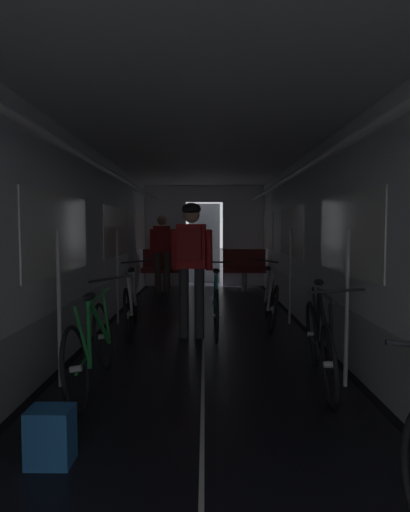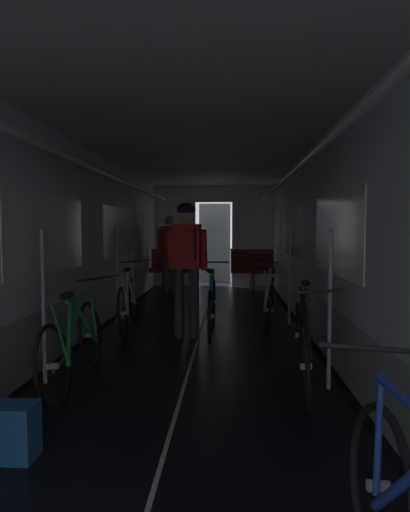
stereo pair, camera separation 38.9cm
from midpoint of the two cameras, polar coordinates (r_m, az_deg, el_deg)
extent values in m
cube|color=black|center=(5.44, -17.59, -11.52)|extent=(0.08, 11.50, 0.01)
cube|color=black|center=(5.33, 13.42, -11.77)|extent=(0.08, 11.50, 0.01)
cube|color=beige|center=(5.19, -2.26, -12.08)|extent=(0.03, 11.27, 0.00)
cube|color=#9EA0A5|center=(5.40, -18.67, -8.42)|extent=(0.12, 11.50, 0.60)
cube|color=silver|center=(5.29, -18.94, 4.69)|extent=(0.12, 11.50, 1.85)
cube|color=white|center=(4.72, -20.43, 2.69)|extent=(0.02, 1.90, 0.80)
cube|color=white|center=(7.48, -12.67, 3.06)|extent=(0.02, 1.90, 0.80)
cube|color=white|center=(10.31, -9.12, 3.21)|extent=(0.02, 1.90, 0.80)
cube|color=yellow|center=(4.91, -19.63, 2.73)|extent=(0.01, 0.20, 0.28)
cylinder|color=white|center=(5.23, -15.48, 11.09)|extent=(0.07, 11.04, 0.07)
cylinder|color=#B7BABF|center=(4.18, -20.75, -6.35)|extent=(0.04, 0.04, 1.40)
cylinder|color=#B7BABF|center=(6.65, -12.75, -2.60)|extent=(0.04, 0.04, 1.40)
cube|color=#9EA0A5|center=(5.28, 14.54, -8.62)|extent=(0.12, 11.50, 0.60)
cube|color=silver|center=(5.16, 14.75, 4.79)|extent=(0.12, 11.50, 1.85)
cube|color=white|center=(4.59, 15.74, 2.76)|extent=(0.02, 1.90, 0.80)
cube|color=white|center=(7.40, 9.75, 3.09)|extent=(0.02, 1.90, 0.80)
cube|color=white|center=(10.25, 7.07, 3.23)|extent=(0.02, 1.90, 0.80)
cube|color=yellow|center=(5.36, 13.45, 2.89)|extent=(0.01, 0.20, 0.28)
cylinder|color=white|center=(5.14, 11.11, 11.29)|extent=(0.07, 11.04, 0.07)
cylinder|color=#B7BABF|center=(4.05, 15.38, -6.56)|extent=(0.04, 0.04, 1.40)
cylinder|color=#B7BABF|center=(6.57, 9.42, -2.63)|extent=(0.04, 0.04, 1.40)
cube|color=silver|center=(10.87, -6.00, 2.60)|extent=(1.00, 0.12, 2.45)
cube|color=silver|center=(10.83, 4.05, 2.60)|extent=(1.00, 0.12, 2.45)
cube|color=silver|center=(10.84, -0.99, 8.03)|extent=(0.90, 0.12, 0.40)
cube|color=#4C4F54|center=(11.52, -0.91, 1.67)|extent=(0.81, 0.04, 2.05)
cube|color=silver|center=(5.12, -2.33, 16.03)|extent=(3.14, 11.62, 0.12)
cylinder|color=gray|center=(9.88, -6.33, -3.34)|extent=(0.12, 0.12, 0.44)
cube|color=maroon|center=(9.85, -6.34, -1.79)|extent=(0.96, 0.44, 0.10)
cube|color=maroon|center=(10.02, -6.23, -0.26)|extent=(0.96, 0.08, 0.40)
torus|color=gray|center=(10.10, -8.64, 0.88)|extent=(0.14, 0.14, 0.02)
cylinder|color=gray|center=(9.84, 4.16, -3.36)|extent=(0.12, 0.12, 0.44)
cube|color=maroon|center=(9.81, 4.17, -1.79)|extent=(0.96, 0.44, 0.10)
cube|color=maroon|center=(9.98, 4.10, -0.26)|extent=(0.96, 0.08, 0.40)
torus|color=gray|center=(9.98, 1.63, 0.89)|extent=(0.14, 0.14, 0.02)
torus|color=black|center=(4.63, 11.44, -9.85)|extent=(0.16, 0.68, 0.67)
cylinder|color=#B2B2B7|center=(4.63, 11.44, -9.85)|extent=(0.10, 0.06, 0.06)
torus|color=black|center=(3.65, 12.89, -13.54)|extent=(0.16, 0.68, 0.67)
cylinder|color=#B2B2B7|center=(3.65, 12.89, -13.54)|extent=(0.10, 0.06, 0.06)
cylinder|color=black|center=(3.90, 12.66, -9.10)|extent=(0.06, 0.54, 0.56)
cylinder|color=black|center=(4.30, 12.05, -7.91)|extent=(0.11, 0.34, 0.55)
cylinder|color=black|center=(4.01, 12.76, -4.93)|extent=(0.12, 0.82, 0.04)
cylinder|color=black|center=(4.52, 11.79, -7.07)|extent=(0.05, 0.17, 0.49)
cylinder|color=black|center=(4.42, 11.67, -10.80)|extent=(0.08, 0.45, 0.07)
cylinder|color=black|center=(3.62, 13.19, -9.73)|extent=(0.07, 0.09, 0.49)
cylinder|color=black|center=(4.21, 11.94, -11.86)|extent=(0.04, 0.17, 0.17)
ellipsoid|color=black|center=(4.43, 12.21, -3.34)|extent=(0.12, 0.25, 0.07)
cylinder|color=black|center=(3.54, 13.74, -4.42)|extent=(0.44, 0.07, 0.06)
torus|color=black|center=(5.67, -11.77, -7.38)|extent=(0.15, 0.68, 0.67)
cylinder|color=#B2B2B7|center=(5.67, -11.77, -7.38)|extent=(0.10, 0.06, 0.06)
torus|color=black|center=(6.67, -10.76, -5.73)|extent=(0.15, 0.68, 0.67)
cylinder|color=#B2B2B7|center=(6.67, -10.76, -5.73)|extent=(0.10, 0.06, 0.06)
cylinder|color=silver|center=(6.33, -10.90, -4.22)|extent=(0.05, 0.54, 0.56)
cylinder|color=silver|center=(5.93, -11.30, -4.76)|extent=(0.11, 0.34, 0.55)
cylinder|color=silver|center=(6.14, -10.88, -1.98)|extent=(0.11, 0.82, 0.04)
cylinder|color=silver|center=(5.70, -11.52, -4.86)|extent=(0.05, 0.17, 0.49)
cylinder|color=silver|center=(5.90, -11.53, -7.18)|extent=(0.07, 0.45, 0.07)
cylinder|color=silver|center=(6.61, -10.64, -3.70)|extent=(0.07, 0.09, 0.49)
cylinder|color=black|center=(6.12, -11.31, -7.00)|extent=(0.04, 0.17, 0.17)
ellipsoid|color=black|center=(5.71, -11.27, -1.79)|extent=(0.12, 0.25, 0.07)
cylinder|color=black|center=(6.59, -10.42, -0.73)|extent=(0.44, 0.06, 0.06)
torus|color=black|center=(3.67, -19.22, -13.61)|extent=(0.15, 0.67, 0.67)
cylinder|color=#B2B2B7|center=(3.67, -19.22, -13.61)|extent=(0.10, 0.05, 0.06)
torus|color=black|center=(4.62, -15.28, -9.99)|extent=(0.15, 0.67, 0.67)
cylinder|color=#B2B2B7|center=(4.62, -15.28, -9.99)|extent=(0.10, 0.05, 0.06)
cylinder|color=#1E8438|center=(4.26, -15.93, -8.13)|extent=(0.11, 0.54, 0.56)
cylinder|color=#1E8438|center=(3.88, -17.47, -9.33)|extent=(0.12, 0.34, 0.55)
cylinder|color=#1E8438|center=(4.06, -16.01, -4.96)|extent=(0.06, 0.82, 0.04)
cylinder|color=#1E8438|center=(3.66, -18.42, -9.75)|extent=(0.09, 0.17, 0.49)
cylinder|color=#1E8438|center=(3.88, -18.22, -12.98)|extent=(0.05, 0.45, 0.07)
cylinder|color=#1E8438|center=(4.53, -14.98, -7.14)|extent=(0.10, 0.09, 0.49)
cylinder|color=black|center=(4.10, -17.32, -12.41)|extent=(0.04, 0.17, 0.17)
ellipsoid|color=black|center=(3.64, -17.61, -5.02)|extent=(0.10, 0.24, 0.07)
cylinder|color=black|center=(4.49, -14.37, -2.86)|extent=(0.44, 0.04, 0.09)
torus|color=black|center=(5.93, 7.11, -6.88)|extent=(0.19, 0.68, 0.67)
cylinder|color=#B2B2B7|center=(5.93, 7.11, -6.88)|extent=(0.10, 0.06, 0.06)
torus|color=black|center=(6.94, 6.87, -5.36)|extent=(0.19, 0.68, 0.67)
cylinder|color=#B2B2B7|center=(6.94, 6.87, -5.36)|extent=(0.10, 0.06, 0.06)
cylinder|color=#ADAFB5|center=(6.59, 6.68, -3.91)|extent=(0.07, 0.55, 0.56)
cylinder|color=#ADAFB5|center=(6.19, 6.76, -4.40)|extent=(0.14, 0.34, 0.55)
cylinder|color=#ADAFB5|center=(6.41, 6.38, -1.76)|extent=(0.11, 0.82, 0.04)
cylinder|color=#ADAFB5|center=(5.96, 6.77, -4.49)|extent=(0.08, 0.17, 0.49)
cylinder|color=#ADAFB5|center=(6.16, 7.08, -6.71)|extent=(0.08, 0.45, 0.07)
cylinder|color=#ADAFB5|center=(6.87, 6.60, -3.42)|extent=(0.10, 0.08, 0.49)
cylinder|color=black|center=(6.38, 7.05, -6.54)|extent=(0.05, 0.17, 0.17)
ellipsoid|color=black|center=(5.97, 6.37, -1.58)|extent=(0.12, 0.25, 0.07)
cylinder|color=black|center=(6.86, 6.21, -0.58)|extent=(0.44, 0.06, 0.09)
cylinder|color=#2D2D33|center=(5.70, -4.56, -6.09)|extent=(0.13, 0.13, 0.90)
cylinder|color=#2D2D33|center=(5.67, -2.56, -6.13)|extent=(0.13, 0.13, 0.90)
cube|color=red|center=(5.60, -3.59, 1.27)|extent=(0.38, 0.25, 0.56)
cylinder|color=red|center=(5.66, -5.76, 0.78)|extent=(0.11, 0.20, 0.53)
cylinder|color=red|center=(5.60, -1.33, 0.76)|extent=(0.11, 0.20, 0.53)
sphere|color=tan|center=(5.60, -3.61, 5.36)|extent=(0.21, 0.21, 0.21)
ellipsoid|color=black|center=(5.61, -3.61, 6.08)|extent=(0.26, 0.30, 0.16)
cube|color=maroon|center=(5.43, -3.85, 1.62)|extent=(0.29, 0.18, 0.40)
torus|color=black|center=(5.43, -0.39, -7.78)|extent=(0.04, 0.67, 0.67)
cylinder|color=#B2B2B7|center=(5.43, -0.39, -7.78)|extent=(0.09, 0.05, 0.05)
torus|color=black|center=(6.44, -0.26, -5.99)|extent=(0.04, 0.67, 0.67)
cylinder|color=#B2B2B7|center=(6.44, -0.26, -5.99)|extent=(0.09, 0.05, 0.05)
cylinder|color=teal|center=(6.09, -0.31, -4.44)|extent=(0.04, 0.54, 0.56)
cylinder|color=teal|center=(5.69, -0.36, -5.02)|extent=(0.04, 0.34, 0.55)
cylinder|color=teal|center=(5.91, -0.35, -2.11)|extent=(0.04, 0.82, 0.03)
cylinder|color=teal|center=(5.46, -0.40, -5.14)|extent=(0.03, 0.16, 0.49)
cylinder|color=teal|center=(5.66, -0.35, -7.55)|extent=(0.03, 0.45, 0.07)
cylinder|color=teal|center=(6.37, -0.28, -3.89)|extent=(0.03, 0.09, 0.49)
cylinder|color=black|center=(5.88, -0.32, -7.35)|extent=(0.01, 0.17, 0.17)
ellipsoid|color=black|center=(5.47, -0.41, -1.93)|extent=(0.09, 0.24, 0.06)
cylinder|color=black|center=(6.36, -0.30, -0.80)|extent=(0.44, 0.03, 0.03)
cylinder|color=brown|center=(9.55, -5.95, -2.19)|extent=(0.13, 0.13, 0.90)
cylinder|color=brown|center=(9.57, -7.14, -2.19)|extent=(0.13, 0.13, 0.90)
cube|color=red|center=(9.51, -6.57, 2.19)|extent=(0.36, 0.22, 0.56)
cylinder|color=red|center=(9.47, -5.26, 1.89)|extent=(0.09, 0.20, 0.53)
cylinder|color=red|center=(9.52, -7.90, 1.88)|extent=(0.09, 0.20, 0.53)
sphere|color=tan|center=(9.51, -6.59, 4.60)|extent=(0.21, 0.21, 0.21)
cube|color=#1E5693|center=(3.04, -22.91, -20.67)|extent=(0.26, 0.20, 0.34)
camera|label=1|loc=(0.19, -91.57, -0.10)|focal=30.97mm
camera|label=2|loc=(0.19, 88.43, 0.10)|focal=30.97mm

